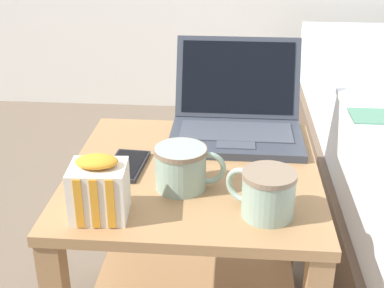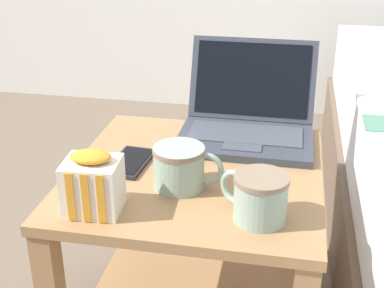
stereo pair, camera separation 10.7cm
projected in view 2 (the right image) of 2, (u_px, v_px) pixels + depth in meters
bedside_table at (195, 235)px, 1.21m from camera, size 0.53×0.54×0.47m
laptop at (247, 119)px, 1.29m from camera, size 0.31×0.29×0.21m
mug_front_left at (180, 165)px, 1.06m from camera, size 0.14×0.10×0.09m
mug_front_right at (259, 195)px, 0.95m from camera, size 0.13×0.10×0.09m
snack_bag at (93, 184)px, 0.98m from camera, size 0.11×0.09×0.12m
cell_phone at (131, 161)px, 1.17m from camera, size 0.08×0.15×0.01m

